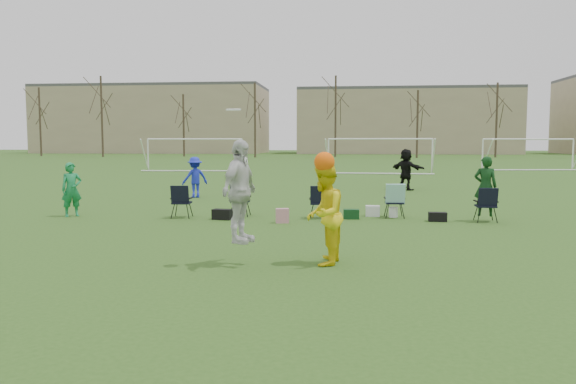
# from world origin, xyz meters

# --- Properties ---
(ground) EXTENTS (260.00, 260.00, 0.00)m
(ground) POSITION_xyz_m (0.00, 0.00, 0.00)
(ground) COLOR #2C5219
(ground) RESTS_ON ground
(fielder_green_near) EXTENTS (0.70, 0.67, 1.62)m
(fielder_green_near) POSITION_xyz_m (-6.49, 7.54, 0.81)
(fielder_green_near) COLOR #167F44
(fielder_green_near) RESTS_ON ground
(fielder_blue) EXTENTS (1.20, 1.11, 1.62)m
(fielder_blue) POSITION_xyz_m (-4.32, 13.41, 0.81)
(fielder_blue) COLOR #1A28C5
(fielder_blue) RESTS_ON ground
(fielder_black) EXTENTS (1.66, 1.64, 1.91)m
(fielder_black) POSITION_xyz_m (4.42, 17.83, 0.95)
(fielder_black) COLOR black
(fielder_black) RESTS_ON ground
(center_contest) EXTENTS (2.30, 1.34, 2.84)m
(center_contest) POSITION_xyz_m (0.66, 1.63, 1.14)
(center_contest) COLOR silver
(center_contest) RESTS_ON ground
(sideline_setup) EXTENTS (9.39, 1.95, 1.84)m
(sideline_setup) POSITION_xyz_m (1.85, 7.90, 0.54)
(sideline_setup) COLOR #0E3513
(sideline_setup) RESTS_ON ground
(goal_left) EXTENTS (7.39, 0.76, 2.46)m
(goal_left) POSITION_xyz_m (-10.00, 34.00, 1.92)
(goal_left) COLOR white
(goal_left) RESTS_ON ground
(goal_mid) EXTENTS (7.40, 0.63, 2.46)m
(goal_mid) POSITION_xyz_m (4.00, 32.00, 1.92)
(goal_mid) COLOR white
(goal_mid) RESTS_ON ground
(goal_right) EXTENTS (7.35, 1.14, 2.46)m
(goal_right) POSITION_xyz_m (16.00, 38.00, 1.92)
(goal_right) COLOR white
(goal_right) RESTS_ON ground
(tree_line) EXTENTS (110.28, 3.28, 11.40)m
(tree_line) POSITION_xyz_m (0.24, 69.85, 5.09)
(tree_line) COLOR #382B21
(tree_line) RESTS_ON ground
(building_row) EXTENTS (126.00, 16.00, 13.00)m
(building_row) POSITION_xyz_m (6.73, 96.00, 5.99)
(building_row) COLOR tan
(building_row) RESTS_ON ground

